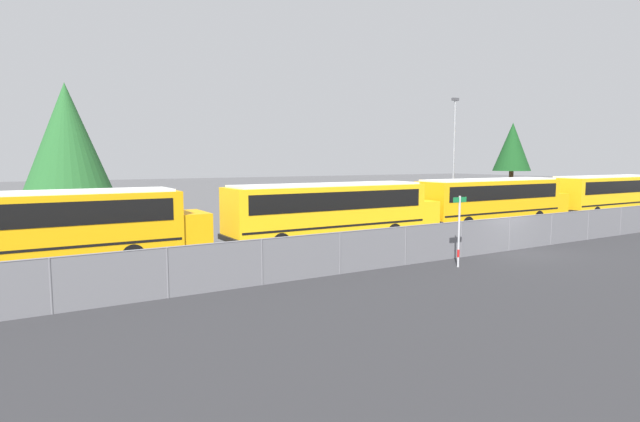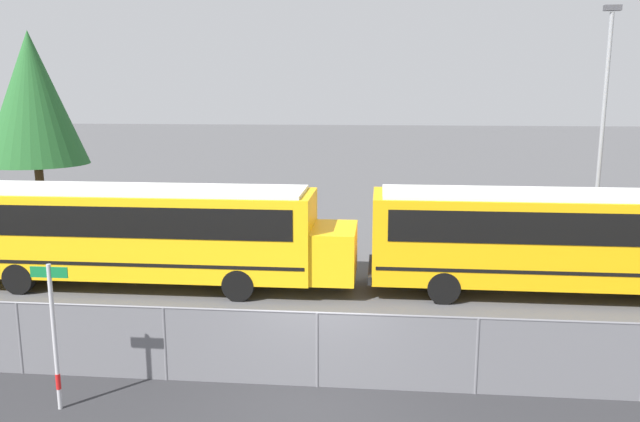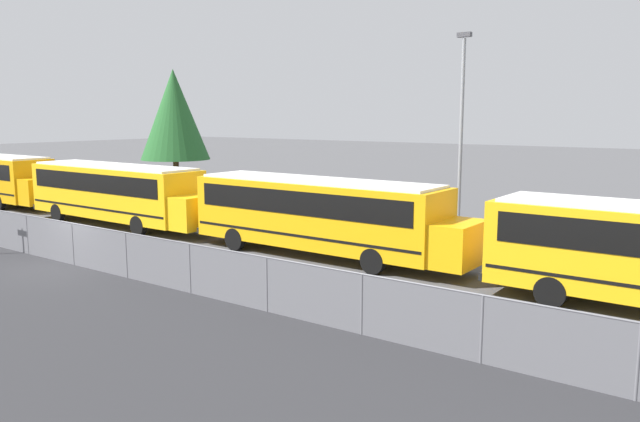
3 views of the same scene
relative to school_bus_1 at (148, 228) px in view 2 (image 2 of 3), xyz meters
name	(u,v)px [view 2 (image 2 of 3)]	position (x,y,z in m)	size (l,w,h in m)	color
ground_plane	(317,387)	(5.77, -6.17, -1.79)	(200.00, 200.00, 0.00)	#4C4C4F
fence	(317,349)	(5.77, -6.17, -0.98)	(62.48, 0.07, 1.59)	#9EA0A5
school_bus_1	(148,228)	(0.00, 0.00, 0.00)	(11.94, 2.56, 3.02)	yellow
school_bus_2	(566,235)	(12.32, 0.32, 0.00)	(11.94, 2.56, 3.02)	#EDA80F
street_sign	(54,333)	(1.07, -7.52, -0.29)	(0.70, 0.09, 2.81)	#B7B7BC
light_pole	(603,119)	(15.21, 6.60, 3.06)	(0.60, 0.24, 8.91)	gray
tree_1	(33,99)	(-10.96, 13.30, 3.70)	(5.25, 5.25, 8.91)	#51381E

